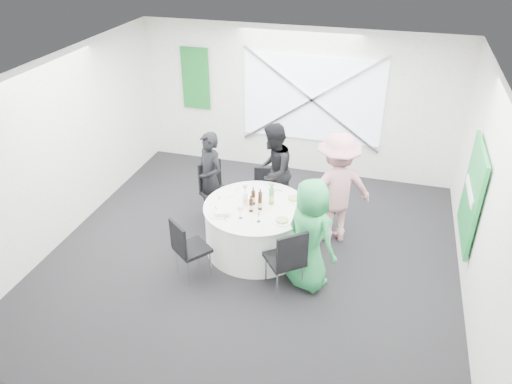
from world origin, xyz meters
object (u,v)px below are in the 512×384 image
(chair_front_left, at_px, (187,245))
(clear_water_bottle, at_px, (245,199))
(chair_front_right, at_px, (288,257))
(person_man_back_left, at_px, (210,178))
(chair_back, at_px, (264,189))
(green_water_bottle, at_px, (272,197))
(banquet_table, at_px, (256,227))
(chair_back_right, at_px, (323,204))
(person_woman_green, at_px, (310,235))
(chair_back_left, at_px, (214,187))
(person_woman_pink, at_px, (336,189))
(person_man_back, at_px, (273,171))

(chair_front_left, bearing_deg, clear_water_bottle, -83.71)
(chair_front_right, xyz_separation_m, person_man_back_left, (-1.63, 1.48, 0.18))
(chair_front_right, distance_m, chair_front_left, 1.41)
(chair_back, distance_m, person_man_back_left, 0.95)
(person_man_back_left, relative_size, green_water_bottle, 4.92)
(banquet_table, xyz_separation_m, chair_back_right, (0.89, 0.73, 0.14))
(clear_water_bottle, bearing_deg, person_woman_green, -28.37)
(green_water_bottle, bearing_deg, person_man_back_left, 157.03)
(chair_back_left, relative_size, chair_front_left, 1.05)
(green_water_bottle, bearing_deg, banquet_table, -148.22)
(chair_front_left, bearing_deg, person_man_back_left, -43.78)
(chair_back_left, height_order, chair_front_right, chair_front_right)
(chair_back_right, bearing_deg, chair_front_right, -46.84)
(chair_back, bearing_deg, chair_back_right, -24.27)
(person_woman_pink, height_order, clear_water_bottle, person_woman_pink)
(chair_back, relative_size, chair_back_right, 0.91)
(chair_front_right, relative_size, person_woman_green, 0.62)
(chair_back_left, distance_m, chair_back_right, 1.80)
(chair_back_left, height_order, chair_front_left, chair_back_left)
(person_man_back, distance_m, person_woman_green, 1.89)
(chair_back, xyz_separation_m, person_woman_green, (1.07, -1.62, 0.34))
(person_man_back_left, height_order, green_water_bottle, person_man_back_left)
(chair_back, height_order, person_woman_green, person_woman_green)
(chair_back, relative_size, chair_front_right, 0.80)
(chair_back_right, relative_size, person_woman_pink, 0.50)
(person_man_back_left, relative_size, clear_water_bottle, 5.75)
(banquet_table, bearing_deg, person_man_back_left, 147.14)
(chair_back_right, height_order, person_woman_green, person_woman_green)
(green_water_bottle, relative_size, clear_water_bottle, 1.17)
(person_man_back, xyz_separation_m, person_woman_green, (0.92, -1.65, 0.00))
(chair_back_left, bearing_deg, chair_front_right, -97.35)
(person_man_back, bearing_deg, person_woman_pink, 66.94)
(chair_front_right, xyz_separation_m, chair_front_left, (-1.41, -0.07, -0.05))
(banquet_table, xyz_separation_m, person_man_back, (-0.01, 1.05, 0.43))
(banquet_table, relative_size, chair_back_right, 1.74)
(banquet_table, bearing_deg, person_woman_pink, 28.60)
(person_man_back, bearing_deg, chair_back_right, 69.64)
(green_water_bottle, bearing_deg, clear_water_bottle, -158.84)
(chair_back_left, bearing_deg, person_man_back_left, -174.79)
(banquet_table, distance_m, chair_back_right, 1.16)
(person_man_back_left, bearing_deg, chair_back_right, 36.34)
(person_man_back, relative_size, person_woman_green, 1.00)
(clear_water_bottle, bearing_deg, banquet_table, 5.53)
(person_woman_green, xyz_separation_m, clear_water_bottle, (-1.08, 0.58, 0.05))
(chair_back, bearing_deg, person_man_back, 3.54)
(chair_back_left, distance_m, person_man_back_left, 0.21)
(chair_front_right, height_order, chair_front_left, chair_front_right)
(person_man_back, bearing_deg, chair_front_left, -20.38)
(chair_back_right, relative_size, person_woman_green, 0.55)
(person_woman_green, distance_m, green_water_bottle, 1.02)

